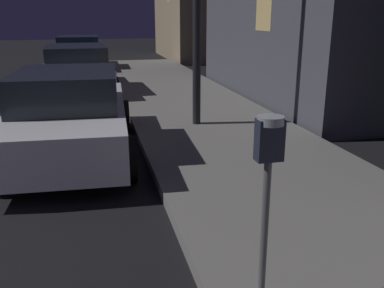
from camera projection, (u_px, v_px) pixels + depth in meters
name	position (u px, v px, depth m)	size (l,w,h in m)	color
sidewalk	(366.00, 261.00, 3.93)	(3.20, 36.00, 0.15)	slate
parking_meter	(268.00, 165.00, 2.99)	(0.19, 0.19, 1.46)	#59595B
car_white	(70.00, 115.00, 6.88)	(2.17, 4.28, 1.43)	silver
car_silver	(77.00, 70.00, 12.39)	(2.23, 4.60, 1.43)	#B7B7BF
car_blue	(79.00, 54.00, 17.72)	(2.16, 4.41, 1.43)	navy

